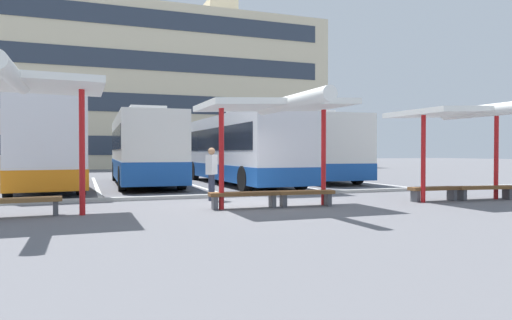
# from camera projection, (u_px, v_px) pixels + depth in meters

# --- Properties ---
(ground_plane) EXTENTS (160.00, 160.00, 0.00)m
(ground_plane) POSITION_uv_depth(u_px,v_px,m) (254.00, 203.00, 14.01)
(ground_plane) COLOR slate
(terminal_building) EXTENTS (38.39, 14.27, 18.14)m
(terminal_building) POSITION_uv_depth(u_px,v_px,m) (132.00, 93.00, 48.56)
(terminal_building) COLOR beige
(terminal_building) RESTS_ON ground
(coach_bus_0) EXTENTS (3.52, 11.53, 3.81)m
(coach_bus_0) POSITION_uv_depth(u_px,v_px,m) (43.00, 146.00, 19.79)
(coach_bus_0) COLOR silver
(coach_bus_0) RESTS_ON ground
(coach_bus_1) EXTENTS (2.83, 10.38, 3.51)m
(coach_bus_1) POSITION_uv_depth(u_px,v_px,m) (144.00, 151.00, 21.92)
(coach_bus_1) COLOR silver
(coach_bus_1) RESTS_ON ground
(coach_bus_2) EXTENTS (2.77, 11.50, 3.56)m
(coach_bus_2) POSITION_uv_depth(u_px,v_px,m) (239.00, 150.00, 22.18)
(coach_bus_2) COLOR silver
(coach_bus_2) RESTS_ON ground
(coach_bus_3) EXTENTS (3.43, 11.34, 3.63)m
(coach_bus_3) POSITION_uv_depth(u_px,v_px,m) (303.00, 149.00, 25.63)
(coach_bus_3) COLOR silver
(coach_bus_3) RESTS_ON ground
(lane_stripe_1) EXTENTS (0.16, 14.00, 0.01)m
(lane_stripe_1) POSITION_uv_depth(u_px,v_px,m) (96.00, 186.00, 21.21)
(lane_stripe_1) COLOR white
(lane_stripe_1) RESTS_ON ground
(lane_stripe_2) EXTENTS (0.16, 14.00, 0.01)m
(lane_stripe_2) POSITION_uv_depth(u_px,v_px,m) (188.00, 183.00, 22.69)
(lane_stripe_2) COLOR white
(lane_stripe_2) RESTS_ON ground
(lane_stripe_3) EXTENTS (0.16, 14.00, 0.01)m
(lane_stripe_3) POSITION_uv_depth(u_px,v_px,m) (269.00, 181.00, 24.17)
(lane_stripe_3) COLOR white
(lane_stripe_3) RESTS_ON ground
(lane_stripe_4) EXTENTS (0.16, 14.00, 0.01)m
(lane_stripe_4) POSITION_uv_depth(u_px,v_px,m) (341.00, 180.00, 25.66)
(lane_stripe_4) COLOR white
(lane_stripe_4) RESTS_ON ground
(waiting_shelter_0) EXTENTS (3.70, 4.57, 3.31)m
(waiting_shelter_0) POSITION_uv_depth(u_px,v_px,m) (18.00, 85.00, 10.61)
(waiting_shelter_0) COLOR red
(waiting_shelter_0) RESTS_ON ground
(bench_0) EXTENTS (1.80, 0.53, 0.45)m
(bench_0) POSITION_uv_depth(u_px,v_px,m) (22.00, 203.00, 11.07)
(bench_0) COLOR brown
(bench_0) RESTS_ON ground
(waiting_shelter_1) EXTENTS (4.09, 4.35, 3.00)m
(waiting_shelter_1) POSITION_uv_depth(u_px,v_px,m) (278.00, 107.00, 12.74)
(waiting_shelter_1) COLOR red
(waiting_shelter_1) RESTS_ON ground
(bench_1) EXTENTS (1.96, 0.55, 0.45)m
(bench_1) POSITION_uv_depth(u_px,v_px,m) (244.00, 196.00, 12.72)
(bench_1) COLOR brown
(bench_1) RESTS_ON ground
(bench_2) EXTENTS (1.67, 0.58, 0.45)m
(bench_2) POSITION_uv_depth(u_px,v_px,m) (306.00, 195.00, 13.21)
(bench_2) COLOR brown
(bench_2) RESTS_ON ground
(waiting_shelter_2) EXTENTS (3.94, 4.60, 2.95)m
(waiting_shelter_2) POSITION_uv_depth(u_px,v_px,m) (468.00, 114.00, 14.43)
(waiting_shelter_2) COLOR red
(waiting_shelter_2) RESTS_ON ground
(bench_3) EXTENTS (1.67, 0.52, 0.45)m
(bench_3) POSITION_uv_depth(u_px,v_px,m) (434.00, 191.00, 14.58)
(bench_3) COLOR brown
(bench_3) RESTS_ON ground
(bench_4) EXTENTS (2.01, 0.68, 0.45)m
(bench_4) POSITION_uv_depth(u_px,v_px,m) (485.00, 189.00, 14.95)
(bench_4) COLOR brown
(bench_4) RESTS_ON ground
(platform_kerb) EXTENTS (44.00, 0.24, 0.12)m
(platform_kerb) POSITION_uv_depth(u_px,v_px,m) (233.00, 195.00, 15.90)
(platform_kerb) COLOR #ADADA8
(platform_kerb) RESTS_ON ground
(waiting_passenger_0) EXTENTS (0.46, 0.52, 1.68)m
(waiting_passenger_0) POSITION_uv_depth(u_px,v_px,m) (212.00, 170.00, 14.75)
(waiting_passenger_0) COLOR #33384C
(waiting_passenger_0) RESTS_ON ground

